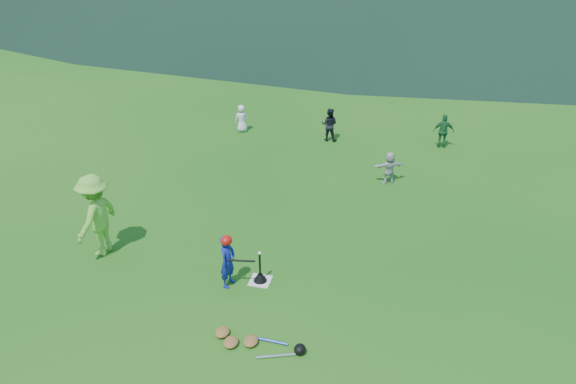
# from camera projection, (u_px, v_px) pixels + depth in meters

# --- Properties ---
(ground) EXTENTS (120.00, 120.00, 0.00)m
(ground) POSITION_uv_depth(u_px,v_px,m) (260.00, 281.00, 12.22)
(ground) COLOR #145313
(ground) RESTS_ON ground
(home_plate) EXTENTS (0.45, 0.45, 0.02)m
(home_plate) POSITION_uv_depth(u_px,v_px,m) (260.00, 281.00, 12.21)
(home_plate) COLOR silver
(home_plate) RESTS_ON ground
(baseball) EXTENTS (0.08, 0.08, 0.08)m
(baseball) POSITION_uv_depth(u_px,v_px,m) (260.00, 253.00, 11.87)
(baseball) COLOR white
(baseball) RESTS_ON batting_tee
(batter_child) EXTENTS (0.36, 0.49, 1.21)m
(batter_child) POSITION_uv_depth(u_px,v_px,m) (228.00, 261.00, 11.83)
(batter_child) COLOR navy
(batter_child) RESTS_ON ground
(adult_coach) EXTENTS (0.86, 1.36, 2.00)m
(adult_coach) POSITION_uv_depth(u_px,v_px,m) (96.00, 215.00, 12.73)
(adult_coach) COLOR #70C239
(adult_coach) RESTS_ON ground
(fielder_a) EXTENTS (0.56, 0.49, 0.96)m
(fielder_a) POSITION_uv_depth(u_px,v_px,m) (242.00, 118.00, 19.57)
(fielder_a) COLOR silver
(fielder_a) RESTS_ON ground
(fielder_b) EXTENTS (0.56, 0.45, 1.14)m
(fielder_b) POSITION_uv_depth(u_px,v_px,m) (329.00, 125.00, 18.83)
(fielder_b) COLOR black
(fielder_b) RESTS_ON ground
(fielder_c) EXTENTS (0.70, 0.37, 1.15)m
(fielder_c) POSITION_uv_depth(u_px,v_px,m) (443.00, 131.00, 18.29)
(fielder_c) COLOR #1D6132
(fielder_c) RESTS_ON ground
(fielder_d) EXTENTS (0.93, 0.66, 0.96)m
(fielder_d) POSITION_uv_depth(u_px,v_px,m) (389.00, 168.00, 16.11)
(fielder_d) COLOR #B9B9B9
(fielder_d) RESTS_ON ground
(batting_tee) EXTENTS (0.30, 0.30, 0.68)m
(batting_tee) POSITION_uv_depth(u_px,v_px,m) (260.00, 276.00, 12.16)
(batting_tee) COLOR black
(batting_tee) RESTS_ON home_plate
(batter_gear) EXTENTS (0.73, 0.26, 0.57)m
(batter_gear) POSITION_uv_depth(u_px,v_px,m) (228.00, 242.00, 11.59)
(batter_gear) COLOR #B1120B
(batter_gear) RESTS_ON ground
(equipment_pile) EXTENTS (1.80, 0.64, 0.19)m
(equipment_pile) POSITION_uv_depth(u_px,v_px,m) (251.00, 341.00, 10.50)
(equipment_pile) COLOR olive
(equipment_pile) RESTS_ON ground
(outfield_fence) EXTENTS (70.07, 0.08, 1.33)m
(outfield_fence) POSITION_uv_depth(u_px,v_px,m) (384.00, 11.00, 35.80)
(outfield_fence) COLOR gray
(outfield_fence) RESTS_ON ground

